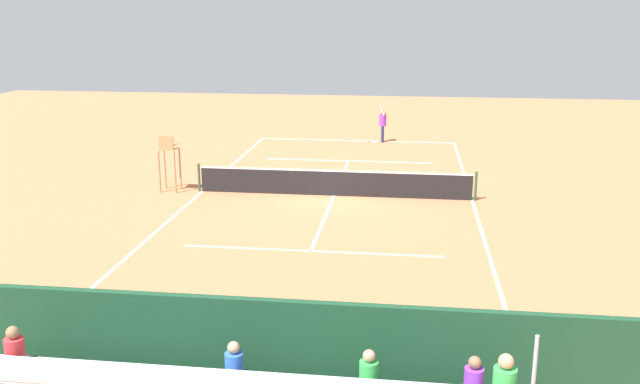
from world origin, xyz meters
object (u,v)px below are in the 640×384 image
at_px(equipment_bag, 284,379).
at_px(tennis_racket, 374,143).
at_px(tennis_net, 334,183).
at_px(tennis_player, 383,122).
at_px(umpire_chair, 169,157).
at_px(courtside_bench, 406,365).
at_px(tennis_ball_near, 347,145).

distance_m(equipment_bag, tennis_racket, 23.94).
bearing_deg(tennis_net, equipment_bag, 92.36).
distance_m(tennis_net, tennis_racket, 10.59).
xyz_separation_m(equipment_bag, tennis_player, (-0.77, -24.21, 0.84)).
height_order(tennis_player, tennis_racket, tennis_player).
relative_size(umpire_chair, courtside_bench, 1.19).
xyz_separation_m(tennis_net, courtside_bench, (-2.74, 13.27, 0.06)).
bearing_deg(courtside_bench, umpire_chair, -55.79).
relative_size(equipment_bag, tennis_racket, 1.59).
distance_m(umpire_chair, equipment_bag, 14.94).
height_order(tennis_racket, tennis_ball_near, tennis_ball_near).
relative_size(umpire_chair, equipment_bag, 2.38).
xyz_separation_m(equipment_bag, tennis_racket, (-0.35, -23.94, -0.16)).
distance_m(courtside_bench, tennis_ball_near, 23.08).
distance_m(tennis_net, tennis_player, 10.91).
height_order(equipment_bag, tennis_racket, equipment_bag).
bearing_deg(tennis_ball_near, tennis_racket, -143.32).
xyz_separation_m(equipment_bag, tennis_ball_near, (0.93, -22.99, -0.15)).
height_order(courtside_bench, tennis_racket, courtside_bench).
bearing_deg(equipment_bag, tennis_racket, -90.83).
bearing_deg(tennis_net, umpire_chair, 1.08).
bearing_deg(equipment_bag, tennis_player, -91.83).
xyz_separation_m(umpire_chair, tennis_player, (-7.53, -10.93, -0.30)).
distance_m(umpire_chair, tennis_ball_near, 11.39).
xyz_separation_m(tennis_player, tennis_racket, (0.43, 0.28, -1.00)).
xyz_separation_m(courtside_bench, tennis_racket, (1.84, -23.81, -0.54)).
distance_m(courtside_bench, tennis_racket, 23.89).
height_order(equipment_bag, tennis_ball_near, equipment_bag).
bearing_deg(courtside_bench, tennis_ball_near, -82.24).
bearing_deg(tennis_ball_near, tennis_player, -144.25).
height_order(umpire_chair, tennis_ball_near, umpire_chair).
bearing_deg(courtside_bench, tennis_player, -86.63).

